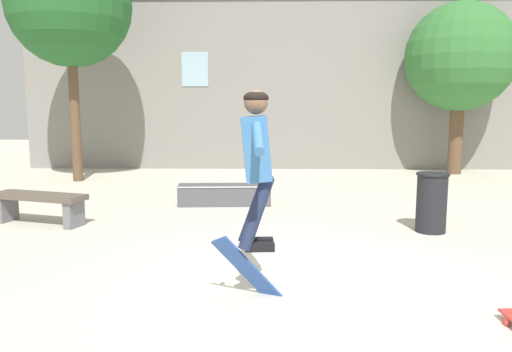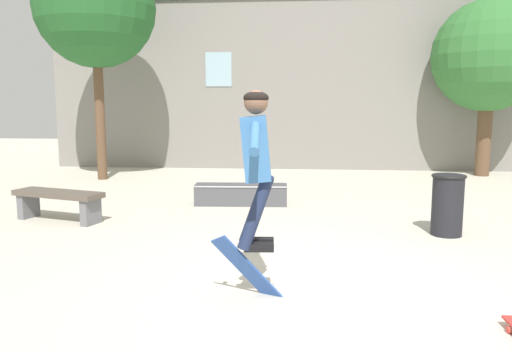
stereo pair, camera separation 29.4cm
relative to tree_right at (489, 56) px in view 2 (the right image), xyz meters
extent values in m
plane|color=beige|center=(-4.33, -8.14, -2.88)|extent=(40.00, 40.00, 0.00)
cube|color=gray|center=(-4.33, 1.01, -0.64)|extent=(13.84, 0.40, 4.47)
cube|color=#99B7C6|center=(-6.67, 0.80, -0.21)|extent=(0.70, 0.02, 0.90)
cylinder|color=brown|center=(0.00, 0.00, -1.93)|extent=(0.34, 0.34, 1.90)
sphere|color=#337033|center=(0.00, 0.00, 0.02)|extent=(2.67, 2.67, 2.67)
cylinder|color=brown|center=(-9.08, -1.41, -1.43)|extent=(0.22, 0.22, 2.89)
sphere|color=#235B28|center=(-9.08, -1.41, 1.02)|extent=(2.68, 2.68, 2.68)
cube|color=brown|center=(-8.07, -5.57, -2.46)|extent=(1.49, 0.80, 0.08)
cube|color=slate|center=(-8.64, -5.40, -2.69)|extent=(0.21, 0.36, 0.38)
cube|color=slate|center=(-7.50, -5.75, -2.69)|extent=(0.21, 0.36, 0.38)
cube|color=#4C4C51|center=(-5.48, -4.12, -2.69)|extent=(1.61, 0.47, 0.36)
cube|color=#B7B7BC|center=(-5.47, -4.31, -2.53)|extent=(1.60, 0.11, 0.02)
cylinder|color=black|center=(-2.49, -5.89, -2.47)|extent=(0.41, 0.41, 0.82)
torus|color=black|center=(-2.49, -5.89, -2.08)|extent=(0.45, 0.45, 0.04)
cube|color=teal|center=(-4.84, -8.31, -1.52)|extent=(0.29, 0.36, 0.58)
sphere|color=brown|center=(-4.84, -8.31, -1.12)|extent=(0.22, 0.22, 0.21)
ellipsoid|color=black|center=(-4.84, -8.31, -1.08)|extent=(0.23, 0.23, 0.12)
cylinder|color=#1E2847|center=(-4.85, -8.22, -2.08)|extent=(0.33, 0.17, 0.67)
cube|color=black|center=(-4.82, -8.22, -2.38)|extent=(0.27, 0.12, 0.07)
cylinder|color=#1E2847|center=(-4.84, -8.39, -2.08)|extent=(0.33, 0.20, 0.67)
cube|color=black|center=(-4.81, -8.39, -2.38)|extent=(0.27, 0.12, 0.07)
cylinder|color=teal|center=(-4.87, -7.93, -1.39)|extent=(0.11, 0.52, 0.26)
cylinder|color=teal|center=(-4.82, -8.68, -1.39)|extent=(0.11, 0.52, 0.26)
cube|color=#2D519E|center=(-4.92, -8.32, -2.61)|extent=(0.65, 0.31, 0.71)
cylinder|color=silver|center=(-4.67, -8.28, -2.74)|extent=(0.06, 0.06, 0.07)
cylinder|color=silver|center=(-4.82, -8.17, -2.82)|extent=(0.06, 0.06, 0.07)
cylinder|color=silver|center=(-4.99, -8.40, -2.35)|extent=(0.06, 0.06, 0.07)
cylinder|color=silver|center=(-5.14, -8.28, -2.44)|extent=(0.06, 0.06, 0.07)
cylinder|color=#DB3D33|center=(-2.85, -8.85, -2.85)|extent=(0.02, 0.05, 0.05)
camera|label=1|loc=(-4.75, -12.65, -1.13)|focal=35.00mm
camera|label=2|loc=(-4.45, -12.63, -1.13)|focal=35.00mm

